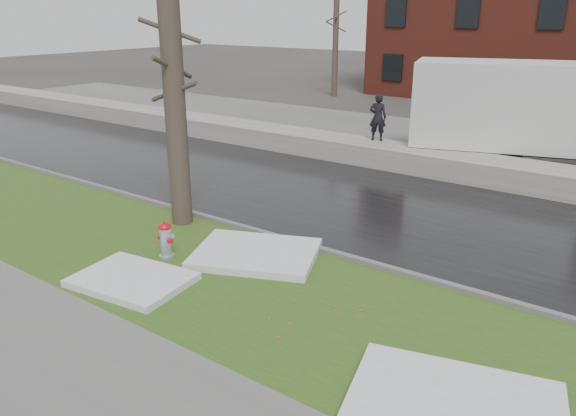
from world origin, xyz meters
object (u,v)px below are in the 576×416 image
Objects in this scene: box_truck at (534,114)px; worker at (378,117)px; fire_hydrant at (166,238)px; tree at (174,94)px.

worker is (-4.73, -2.01, -0.31)m from box_truck.
worker is at bearing -174.66° from box_truck.
tree reaches higher than fire_hydrant.
worker is at bearing 93.57° from fire_hydrant.
tree is at bearing 129.02° from fire_hydrant.
box_truck is at bearing 61.64° from tree.
fire_hydrant is 0.13× the size of tree.
fire_hydrant is 0.51× the size of worker.
fire_hydrant is 3.52m from tree.
fire_hydrant is 0.08× the size of box_truck.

